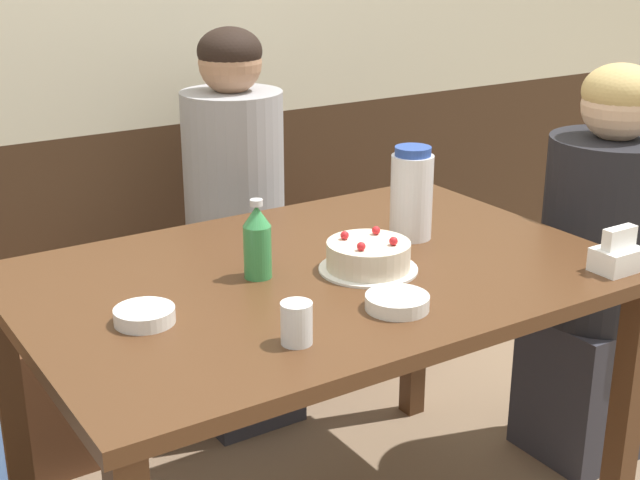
% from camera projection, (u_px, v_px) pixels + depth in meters
% --- Properties ---
extents(back_wall, '(4.80, 0.04, 2.50)m').
position_uv_depth(back_wall, '(134.00, 21.00, 2.73)').
color(back_wall, '#3D2819').
rests_on(back_wall, ground_plane).
extents(bench_seat, '(1.87, 0.38, 0.42)m').
position_uv_depth(bench_seat, '(181.00, 353.00, 2.91)').
color(bench_seat, '#56331E').
rests_on(bench_seat, ground_plane).
extents(dining_table, '(1.37, 0.92, 0.78)m').
position_uv_depth(dining_table, '(318.00, 306.00, 2.09)').
color(dining_table, '#4C2D19').
rests_on(dining_table, ground_plane).
extents(birthday_cake, '(0.23, 0.23, 0.09)m').
position_uv_depth(birthday_cake, '(368.00, 257.00, 2.04)').
color(birthday_cake, white).
rests_on(birthday_cake, dining_table).
extents(water_pitcher, '(0.11, 0.11, 0.24)m').
position_uv_depth(water_pitcher, '(412.00, 194.00, 2.23)').
color(water_pitcher, white).
rests_on(water_pitcher, dining_table).
extents(soju_bottle, '(0.06, 0.06, 0.18)m').
position_uv_depth(soju_bottle, '(257.00, 241.00, 1.99)').
color(soju_bottle, '#388E4C').
rests_on(soju_bottle, dining_table).
extents(napkin_holder, '(0.11, 0.08, 0.11)m').
position_uv_depth(napkin_holder, '(617.00, 255.00, 2.04)').
color(napkin_holder, white).
rests_on(napkin_holder, dining_table).
extents(bowl_soup_white, '(0.12, 0.12, 0.03)m').
position_uv_depth(bowl_soup_white, '(144.00, 316.00, 1.78)').
color(bowl_soup_white, white).
rests_on(bowl_soup_white, dining_table).
extents(bowl_rice_small, '(0.13, 0.13, 0.03)m').
position_uv_depth(bowl_rice_small, '(397.00, 302.00, 1.84)').
color(bowl_rice_small, white).
rests_on(bowl_rice_small, dining_table).
extents(glass_water_tall, '(0.06, 0.06, 0.08)m').
position_uv_depth(glass_water_tall, '(297.00, 323.00, 1.69)').
color(glass_water_tall, silver).
rests_on(glass_water_tall, dining_table).
extents(person_teal_shirt, '(0.36, 0.36, 1.18)m').
position_uv_depth(person_teal_shirt, '(600.00, 272.00, 2.57)').
color(person_teal_shirt, '#33333D').
rests_on(person_teal_shirt, ground_plane).
extents(person_grey_tee, '(0.31, 0.34, 1.25)m').
position_uv_depth(person_grey_tee, '(236.00, 245.00, 2.78)').
color(person_grey_tee, '#33333D').
rests_on(person_grey_tee, ground_plane).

